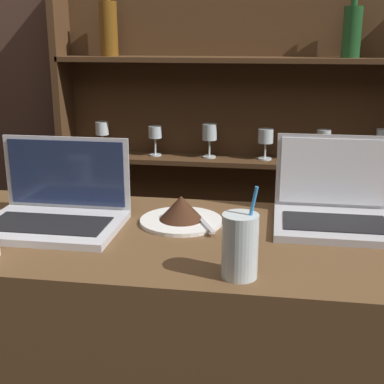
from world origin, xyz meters
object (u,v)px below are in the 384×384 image
(laptop_near, at_px, (56,208))
(laptop_far, at_px, (334,207))
(water_glass, at_px, (240,246))
(cake_plate, at_px, (181,213))

(laptop_near, relative_size, laptop_far, 1.15)
(laptop_far, xyz_separation_m, water_glass, (-0.21, -0.35, 0.02))
(laptop_near, height_order, cake_plate, laptop_near)
(laptop_far, bearing_deg, laptop_near, -170.37)
(laptop_near, bearing_deg, cake_plate, 10.87)
(water_glass, bearing_deg, laptop_near, 154.17)
(laptop_far, relative_size, water_glass, 1.57)
(laptop_far, distance_m, cake_plate, 0.39)
(laptop_near, bearing_deg, water_glass, -25.83)
(laptop_near, xyz_separation_m, cake_plate, (0.31, 0.06, -0.01))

